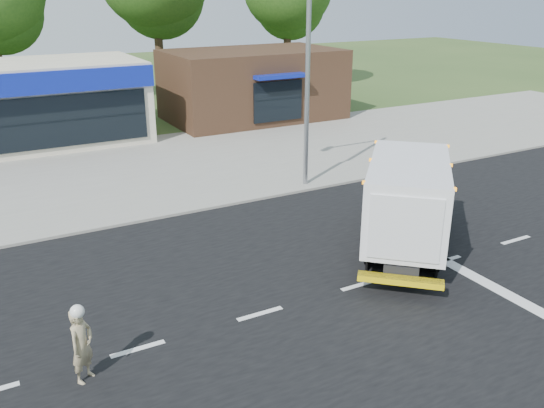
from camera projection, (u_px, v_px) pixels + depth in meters
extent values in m
plane|color=#385123|center=(360.00, 285.00, 15.22)|extent=(120.00, 120.00, 0.00)
cube|color=black|center=(360.00, 285.00, 15.21)|extent=(60.00, 14.00, 0.02)
cube|color=gray|center=(230.00, 193.00, 21.92)|extent=(60.00, 2.40, 0.12)
cube|color=gray|center=(178.00, 157.00, 26.70)|extent=(60.00, 9.00, 0.02)
cube|color=silver|center=(138.00, 349.00, 12.51)|extent=(1.20, 0.15, 0.01)
cube|color=silver|center=(260.00, 314.00, 13.86)|extent=(1.20, 0.15, 0.01)
cube|color=silver|center=(360.00, 285.00, 15.21)|extent=(1.20, 0.15, 0.01)
cube|color=silver|center=(444.00, 260.00, 16.56)|extent=(1.20, 0.15, 0.01)
cube|color=silver|center=(516.00, 240.00, 17.91)|extent=(1.20, 0.15, 0.01)
cube|color=silver|center=(533.00, 308.00, 14.10)|extent=(0.40, 7.00, 0.01)
cube|color=black|center=(404.00, 238.00, 16.58)|extent=(3.65, 3.87, 0.31)
cube|color=white|center=(408.00, 180.00, 19.18)|extent=(2.61, 2.60, 1.86)
cube|color=black|center=(409.00, 167.00, 19.88)|extent=(1.33, 1.24, 0.80)
cube|color=white|center=(407.00, 197.00, 16.14)|extent=(4.57, 4.71, 2.09)
cube|color=silver|center=(405.00, 229.00, 14.13)|extent=(1.34, 1.24, 1.69)
cube|color=yellow|center=(400.00, 280.00, 14.45)|extent=(1.78, 1.67, 0.16)
cube|color=orange|center=(410.00, 162.00, 15.78)|extent=(4.48, 4.61, 0.07)
cylinder|color=black|center=(381.00, 204.00, 19.74)|extent=(0.77, 0.81, 0.85)
cylinder|color=black|center=(432.00, 208.00, 19.37)|extent=(0.77, 0.81, 0.85)
cylinder|color=black|center=(370.00, 250.00, 16.28)|extent=(0.77, 0.81, 0.85)
cylinder|color=black|center=(435.00, 256.00, 15.89)|extent=(0.77, 0.81, 0.85)
imported|color=tan|center=(82.00, 346.00, 11.29)|extent=(0.69, 0.67, 1.60)
sphere|color=white|center=(77.00, 312.00, 11.02)|extent=(0.28, 0.28, 0.28)
cube|color=#382316|center=(253.00, 84.00, 34.07)|extent=(10.00, 6.00, 4.00)
cube|color=#0D1E99|center=(278.00, 76.00, 31.21)|extent=(3.00, 1.20, 0.20)
cube|color=black|center=(278.00, 101.00, 31.74)|extent=(3.00, 0.12, 2.20)
cylinder|color=gray|center=(307.00, 85.00, 21.39)|extent=(0.18, 0.18, 8.00)
cylinder|color=#332114|center=(159.00, 43.00, 38.60)|extent=(0.56, 0.56, 7.84)
cylinder|color=#332114|center=(287.00, 43.00, 43.25)|extent=(0.56, 0.56, 7.00)
sphere|color=#224C15|center=(290.00, 4.00, 42.93)|extent=(5.20, 5.20, 5.20)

